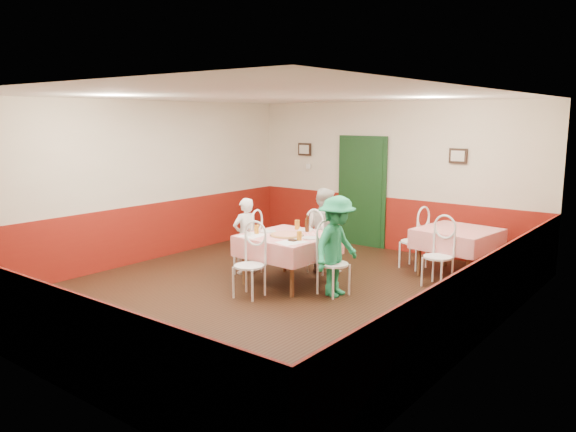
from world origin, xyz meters
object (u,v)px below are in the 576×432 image
Objects in this scene: chair_right at (334,264)px; diner_right at (337,246)px; main_table at (288,260)px; chair_far at (322,245)px; chair_second_b at (438,257)px; wallet at (293,240)px; chair_left at (248,247)px; glass_c at (297,225)px; pizza at (287,235)px; chair_second_a at (413,242)px; glass_a at (257,230)px; glass_b at (299,236)px; second_table at (457,253)px; beer_bottle at (307,224)px; diner_far at (324,230)px; diner_left at (245,236)px; chair_near at (249,266)px.

chair_right is 0.63× the size of diner_right.
main_table is 1.36× the size of chair_far.
chair_far is 1.27m from diner_right.
wallet is at bearing -128.07° from chair_second_b.
chair_left is 0.89m from glass_c.
chair_second_a is at bearing 62.38° from pizza.
glass_b is at bearing 1.62° from glass_a.
glass_a is (-1.53, -2.25, 0.38)m from chair_second_a.
diner_right reaches higher than chair_far.
chair_second_b is at bearing -90.00° from second_table.
beer_bottle is at bearing 62.80° from diner_right.
chair_second_a is 2.74m from glass_a.
diner_far is (0.04, 0.90, 0.32)m from main_table.
glass_c is (-0.17, 0.49, 0.06)m from pizza.
diner_left is at bearing 100.30° from chair_right.
glass_c reaches higher than chair_second_b.
chair_right and chair_second_a have the same top height.
main_table is at bearing -22.03° from chair_second_a.
chair_far is at bearing 89.90° from diner_far.
diner_far reaches higher than diner_left.
wallet is 0.08× the size of diner_right.
chair_second_a is at bearing 58.32° from beer_bottle.
chair_second_b reaches higher than wallet.
glass_b is 0.83m from glass_c.
glass_c reaches higher than glass_a.
wallet is (-0.54, -0.26, 0.32)m from chair_right.
wallet is at bearing 50.75° from chair_near.
chair_left is 1.20m from chair_near.
chair_near is 3.08m from chair_second_a.
chair_second_a is 2.06m from glass_c.
second_table is at bearing 44.57° from glass_a.
main_table is 0.95m from diner_far.
chair_far is 1.58m from chair_second_a.
pizza is 0.88m from diner_right.
chair_far is 3.77× the size of beer_bottle.
chair_second_a is 1.06m from chair_second_b.
chair_second_a is 6.12× the size of glass_c.
wallet reaches higher than main_table.
chair_far and chair_near have the same top height.
second_table is 3.40m from diner_left.
chair_far reaches higher than pizza.
main_table is at bearing 139.07° from wallet.
beer_bottle is (-1.77, -1.65, 0.50)m from second_table.
chair_left reaches higher than glass_b.
chair_near is (0.81, -0.88, 0.00)m from chair_left.
chair_far is 0.65m from beer_bottle.
chair_near is at bearing 130.32° from diner_right.
chair_right and chair_second_b have the same top height.
glass_a is 0.79m from beer_bottle.
diner_far reaches higher than chair_far.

